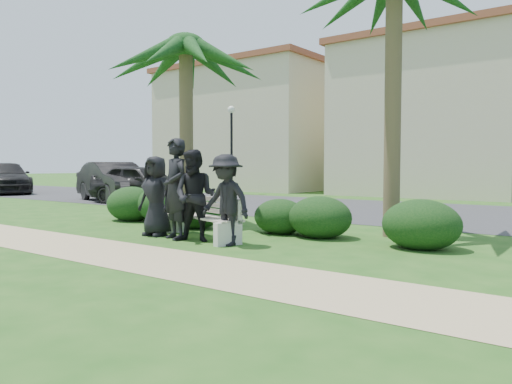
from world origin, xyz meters
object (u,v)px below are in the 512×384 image
at_px(palm_left, 186,47).
at_px(car_c, 5,178).
at_px(park_bench, 200,220).
at_px(car_b, 115,182).
at_px(man_b, 175,189).
at_px(man_d, 226,200).
at_px(street_lamp, 231,134).
at_px(car_a, 143,184).
at_px(man_a, 156,196).
at_px(man_c, 195,196).

distance_m(palm_left, car_c, 17.55).
distance_m(park_bench, palm_left, 4.44).
bearing_deg(car_b, park_bench, -102.17).
relative_size(park_bench, car_c, 0.45).
height_order(man_b, man_d, man_b).
xyz_separation_m(street_lamp, park_bench, (9.04, -11.80, -2.60)).
xyz_separation_m(park_bench, car_a, (-7.65, 5.06, 0.37)).
distance_m(street_lamp, car_a, 7.22).
xyz_separation_m(park_bench, man_d, (0.96, -0.37, 0.44)).
height_order(palm_left, car_c, palm_left).
bearing_deg(man_a, man_d, -5.07).
relative_size(street_lamp, palm_left, 0.84).
xyz_separation_m(man_c, car_c, (-18.79, 5.87, -0.08)).
distance_m(man_a, palm_left, 3.87).
relative_size(street_lamp, man_b, 2.26).
relative_size(man_c, man_d, 1.06).
xyz_separation_m(street_lamp, car_c, (-9.52, -6.30, -2.18)).
distance_m(park_bench, man_a, 1.07).
relative_size(man_b, car_a, 0.45).
xyz_separation_m(park_bench, man_b, (-0.28, -0.38, 0.60)).
bearing_deg(street_lamp, man_c, -52.72).
height_order(street_lamp, palm_left, palm_left).
xyz_separation_m(man_c, car_b, (-9.75, 5.64, -0.07)).
distance_m(street_lamp, palm_left, 12.67).
relative_size(man_b, palm_left, 0.37).
distance_m(park_bench, man_d, 1.12).
xyz_separation_m(man_a, man_b, (0.66, -0.10, 0.16)).
height_order(man_a, car_a, man_a).
bearing_deg(palm_left, car_c, 166.45).
relative_size(man_d, palm_left, 0.31).
bearing_deg(man_d, man_b, -177.16).
height_order(man_c, car_c, man_c).
distance_m(man_a, man_c, 1.17).
relative_size(street_lamp, car_c, 0.82).
height_order(man_a, car_c, man_a).
xyz_separation_m(palm_left, car_c, (-16.75, 4.04, -3.37)).
xyz_separation_m(man_c, car_a, (-7.87, 5.44, -0.12)).
xyz_separation_m(man_a, palm_left, (-0.88, 1.74, 3.34)).
distance_m(street_lamp, man_b, 15.13).
distance_m(man_d, palm_left, 4.71).
distance_m(car_a, car_c, 10.92).
height_order(man_a, car_b, man_a).
bearing_deg(man_c, car_a, 126.02).
distance_m(man_a, man_b, 0.68).
bearing_deg(car_b, man_b, -104.63).
bearing_deg(car_c, man_d, -84.25).
distance_m(street_lamp, man_d, 15.89).
height_order(street_lamp, car_c, street_lamp).
xyz_separation_m(street_lamp, car_b, (-0.48, -6.53, -2.18)).
xyz_separation_m(palm_left, car_a, (-5.83, 3.60, -3.41)).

